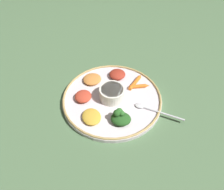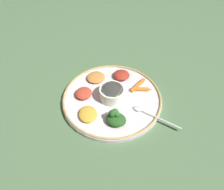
{
  "view_description": "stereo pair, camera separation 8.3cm",
  "coord_description": "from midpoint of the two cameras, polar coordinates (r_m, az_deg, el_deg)",
  "views": [
    {
      "loc": [
        0.37,
        -0.42,
        0.64
      ],
      "look_at": [
        0.0,
        0.0,
        0.03
      ],
      "focal_mm": 35.63,
      "sensor_mm": 36.0,
      "label": 1
    },
    {
      "loc": [
        0.43,
        -0.36,
        0.64
      ],
      "look_at": [
        0.0,
        0.0,
        0.03
      ],
      "focal_mm": 35.63,
      "sensor_mm": 36.0,
      "label": 2
    }
  ],
  "objects": [
    {
      "name": "mound_squash",
      "position": [
        0.9,
        -1.56,
        4.43
      ],
      "size": [
        0.1,
        0.1,
        0.02
      ],
      "primitive_type": "ellipsoid",
      "rotation": [
        0.0,
        0.0,
        0.95
      ],
      "color": "#C67A38",
      "rests_on": "platter"
    },
    {
      "name": "mound_beet",
      "position": [
        0.91,
        5.06,
        5.0
      ],
      "size": [
        0.09,
        0.09,
        0.03
      ],
      "primitive_type": "ellipsoid",
      "rotation": [
        0.0,
        0.0,
        2.28
      ],
      "color": "maroon",
      "rests_on": "platter"
    },
    {
      "name": "platter_rim",
      "position": [
        0.84,
        2.83,
        -0.71
      ],
      "size": [
        0.37,
        0.37,
        0.01
      ],
      "primitive_type": "torus",
      "color": "tan",
      "rests_on": "platter"
    },
    {
      "name": "platter",
      "position": [
        0.85,
        2.8,
        -1.2
      ],
      "size": [
        0.38,
        0.38,
        0.02
      ],
      "primitive_type": "cylinder",
      "color": "silver",
      "rests_on": "ground_plane"
    },
    {
      "name": "carrot_near_spoon",
      "position": [
        0.87,
        10.25,
        1.35
      ],
      "size": [
        0.06,
        0.07,
        0.01
      ],
      "color": "orange",
      "rests_on": "platter"
    },
    {
      "name": "mound_berbere_red",
      "position": [
        0.84,
        -4.51,
        0.3
      ],
      "size": [
        0.08,
        0.08,
        0.03
      ],
      "primitive_type": "ellipsoid",
      "rotation": [
        0.0,
        0.0,
        3.56
      ],
      "color": "#B73D28",
      "rests_on": "platter"
    },
    {
      "name": "ground_plane",
      "position": [
        0.85,
        2.78,
        -1.54
      ],
      "size": [
        2.4,
        2.4,
        0.0
      ],
      "primitive_type": "plane",
      "color": "#4C6B47"
    },
    {
      "name": "greens_pile",
      "position": [
        0.75,
        4.09,
        -6.1
      ],
      "size": [
        0.09,
        0.09,
        0.05
      ],
      "color": "#23511E",
      "rests_on": "platter"
    },
    {
      "name": "mound_lentil_yellow",
      "position": [
        0.78,
        -3.2,
        -5.08
      ],
      "size": [
        0.1,
        0.09,
        0.02
      ],
      "primitive_type": "ellipsoid",
      "rotation": [
        0.0,
        0.0,
        2.71
      ],
      "color": "gold",
      "rests_on": "platter"
    },
    {
      "name": "spoon",
      "position": [
        0.8,
        12.44,
        -4.94
      ],
      "size": [
        0.18,
        0.07,
        0.01
      ],
      "color": "silver",
      "rests_on": "platter"
    },
    {
      "name": "center_bowl",
      "position": [
        0.82,
        2.89,
        0.34
      ],
      "size": [
        0.09,
        0.09,
        0.05
      ],
      "color": "silver",
      "rests_on": "platter"
    },
    {
      "name": "carrot_outer",
      "position": [
        0.89,
        9.44,
        2.54
      ],
      "size": [
        0.03,
        0.1,
        0.01
      ],
      "color": "orange",
      "rests_on": "platter"
    }
  ]
}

